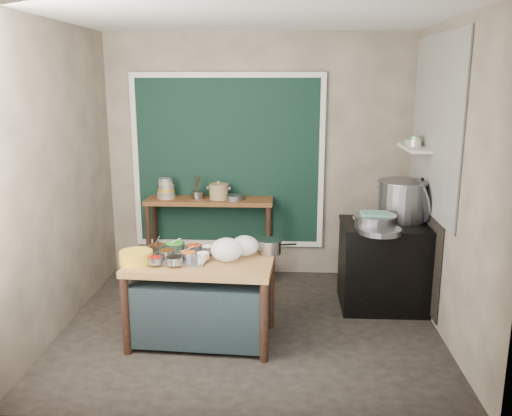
# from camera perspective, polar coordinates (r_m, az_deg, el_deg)

# --- Properties ---
(floor) EXTENTS (3.50, 3.00, 0.02)m
(floor) POSITION_cam_1_polar(r_m,az_deg,el_deg) (5.27, -0.59, -12.40)
(floor) COLOR #302A24
(floor) RESTS_ON ground
(back_wall) EXTENTS (3.50, 0.02, 2.80)m
(back_wall) POSITION_cam_1_polar(r_m,az_deg,el_deg) (6.31, 0.24, 5.37)
(back_wall) COLOR gray
(back_wall) RESTS_ON floor
(left_wall) EXTENTS (0.02, 3.00, 2.80)m
(left_wall) POSITION_cam_1_polar(r_m,az_deg,el_deg) (5.24, -20.25, 2.87)
(left_wall) COLOR gray
(left_wall) RESTS_ON floor
(right_wall) EXTENTS (0.02, 3.00, 2.80)m
(right_wall) POSITION_cam_1_polar(r_m,az_deg,el_deg) (5.03, 19.82, 2.49)
(right_wall) COLOR gray
(right_wall) RESTS_ON floor
(ceiling) EXTENTS (3.50, 3.00, 0.02)m
(ceiling) POSITION_cam_1_polar(r_m,az_deg,el_deg) (4.77, -0.68, 19.74)
(ceiling) COLOR gray
(ceiling) RESTS_ON back_wall
(curtain_panel) EXTENTS (2.10, 0.02, 1.90)m
(curtain_panel) POSITION_cam_1_polar(r_m,az_deg,el_deg) (6.31, -2.96, 4.89)
(curtain_panel) COLOR black
(curtain_panel) RESTS_ON back_wall
(curtain_frame) EXTENTS (2.22, 0.03, 2.02)m
(curtain_frame) POSITION_cam_1_polar(r_m,az_deg,el_deg) (6.30, -2.97, 4.87)
(curtain_frame) COLOR beige
(curtain_frame) RESTS_ON back_wall
(tile_panel) EXTENTS (0.02, 1.70, 1.70)m
(tile_panel) POSITION_cam_1_polar(r_m,az_deg,el_deg) (5.49, 18.32, 8.21)
(tile_panel) COLOR #B2B2AA
(tile_panel) RESTS_ON right_wall
(soot_patch) EXTENTS (0.01, 1.30, 1.30)m
(soot_patch) POSITION_cam_1_polar(r_m,az_deg,el_deg) (5.79, 17.29, -3.08)
(soot_patch) COLOR black
(soot_patch) RESTS_ON right_wall
(wall_shelf) EXTENTS (0.22, 0.70, 0.03)m
(wall_shelf) POSITION_cam_1_polar(r_m,az_deg,el_deg) (5.78, 16.37, 6.08)
(wall_shelf) COLOR beige
(wall_shelf) RESTS_ON right_wall
(prep_table) EXTENTS (1.29, 0.79, 0.75)m
(prep_table) POSITION_cam_1_polar(r_m,az_deg,el_deg) (4.88, -5.73, -9.69)
(prep_table) COLOR brown
(prep_table) RESTS_ON floor
(back_counter) EXTENTS (1.45, 0.40, 0.95)m
(back_counter) POSITION_cam_1_polar(r_m,az_deg,el_deg) (6.34, -4.85, -3.21)
(back_counter) COLOR brown
(back_counter) RESTS_ON floor
(stove_block) EXTENTS (0.90, 0.68, 0.85)m
(stove_block) POSITION_cam_1_polar(r_m,az_deg,el_deg) (5.70, 13.51, -6.01)
(stove_block) COLOR black
(stove_block) RESTS_ON floor
(stove_top) EXTENTS (0.92, 0.69, 0.03)m
(stove_top) POSITION_cam_1_polar(r_m,az_deg,el_deg) (5.57, 13.76, -1.74)
(stove_top) COLOR black
(stove_top) RESTS_ON stove_block
(condiment_tray) EXTENTS (0.58, 0.43, 0.02)m
(condiment_tray) POSITION_cam_1_polar(r_m,az_deg,el_deg) (4.81, -8.35, -5.18)
(condiment_tray) COLOR gray
(condiment_tray) RESTS_ON prep_table
(condiment_bowls) EXTENTS (0.63, 0.51, 0.07)m
(condiment_bowls) POSITION_cam_1_polar(r_m,az_deg,el_deg) (4.82, -8.60, -4.62)
(condiment_bowls) COLOR gray
(condiment_bowls) RESTS_ON condiment_tray
(yellow_basin) EXTENTS (0.28, 0.28, 0.11)m
(yellow_basin) POSITION_cam_1_polar(r_m,az_deg,el_deg) (4.74, -12.50, -5.10)
(yellow_basin) COLOR gold
(yellow_basin) RESTS_ON prep_table
(saucepan) EXTENTS (0.27, 0.27, 0.13)m
(saucepan) POSITION_cam_1_polar(r_m,az_deg,el_deg) (4.89, 1.41, -4.07)
(saucepan) COLOR gray
(saucepan) RESTS_ON prep_table
(plastic_bag_a) EXTENTS (0.31, 0.27, 0.21)m
(plastic_bag_a) POSITION_cam_1_polar(r_m,az_deg,el_deg) (4.68, -3.12, -4.40)
(plastic_bag_a) COLOR white
(plastic_bag_a) RESTS_ON prep_table
(plastic_bag_b) EXTENTS (0.30, 0.27, 0.18)m
(plastic_bag_b) POSITION_cam_1_polar(r_m,az_deg,el_deg) (4.82, -1.17, -3.99)
(plastic_bag_b) COLOR white
(plastic_bag_b) RESTS_ON prep_table
(bowl_stack) EXTENTS (0.21, 0.21, 0.24)m
(bowl_stack) POSITION_cam_1_polar(r_m,az_deg,el_deg) (6.28, -9.44, 1.94)
(bowl_stack) COLOR tan
(bowl_stack) RESTS_ON back_counter
(utensil_cup) EXTENTS (0.17, 0.17, 0.08)m
(utensil_cup) POSITION_cam_1_polar(r_m,az_deg,el_deg) (6.23, -6.17, 1.36)
(utensil_cup) COLOR gray
(utensil_cup) RESTS_ON back_counter
(ceramic_crock) EXTENTS (0.26, 0.26, 0.15)m
(ceramic_crock) POSITION_cam_1_polar(r_m,az_deg,el_deg) (6.18, -3.93, 1.66)
(ceramic_crock) COLOR #9A8054
(ceramic_crock) RESTS_ON back_counter
(wide_bowl) EXTENTS (0.23, 0.23, 0.05)m
(wide_bowl) POSITION_cam_1_polar(r_m,az_deg,el_deg) (6.14, -2.27, 1.13)
(wide_bowl) COLOR gray
(wide_bowl) RESTS_ON back_counter
(stock_pot) EXTENTS (0.60, 0.60, 0.41)m
(stock_pot) POSITION_cam_1_polar(r_m,az_deg,el_deg) (5.69, 15.15, 0.77)
(stock_pot) COLOR gray
(stock_pot) RESTS_ON stove_top
(pot_lid) EXTENTS (0.20, 0.47, 0.45)m
(pot_lid) POSITION_cam_1_polar(r_m,az_deg,el_deg) (5.64, 16.79, 0.78)
(pot_lid) COLOR gray
(pot_lid) RESTS_ON stove_top
(steamer) EXTENTS (0.49, 0.49, 0.13)m
(steamer) POSITION_cam_1_polar(r_m,az_deg,el_deg) (5.34, 12.38, -1.39)
(steamer) COLOR gray
(steamer) RESTS_ON stove_top
(green_cloth) EXTENTS (0.28, 0.22, 0.02)m
(green_cloth) POSITION_cam_1_polar(r_m,az_deg,el_deg) (5.33, 12.42, -0.58)
(green_cloth) COLOR #4B876F
(green_cloth) RESTS_ON steamer
(shallow_pan) EXTENTS (0.45, 0.45, 0.05)m
(shallow_pan) POSITION_cam_1_polar(r_m,az_deg,el_deg) (5.19, 12.91, -2.34)
(shallow_pan) COLOR gray
(shallow_pan) RESTS_ON stove_top
(shelf_bowl_stack) EXTENTS (0.13, 0.13, 0.11)m
(shelf_bowl_stack) POSITION_cam_1_polar(r_m,az_deg,el_deg) (5.77, 16.41, 6.72)
(shelf_bowl_stack) COLOR silver
(shelf_bowl_stack) RESTS_ON wall_shelf
(shelf_bowl_green) EXTENTS (0.17, 0.17, 0.05)m
(shelf_bowl_green) POSITION_cam_1_polar(r_m,az_deg,el_deg) (5.91, 16.08, 6.66)
(shelf_bowl_green) COLOR gray
(shelf_bowl_green) RESTS_ON wall_shelf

